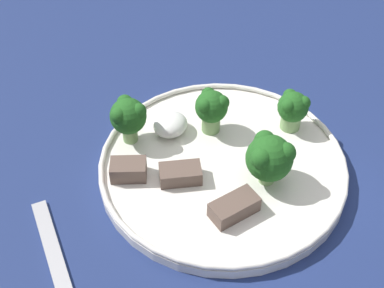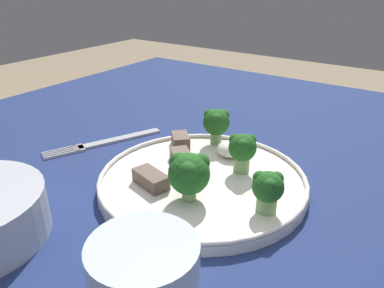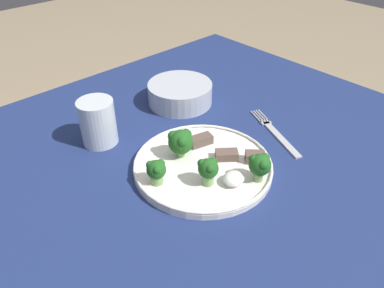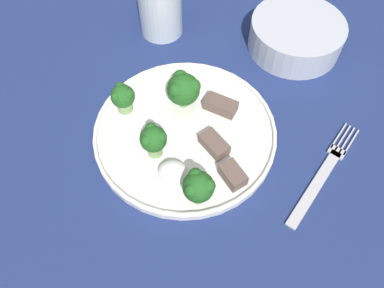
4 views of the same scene
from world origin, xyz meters
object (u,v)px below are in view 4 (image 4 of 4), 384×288
(dinner_plate, at_px, (185,132))
(fork, at_px, (323,174))
(cream_bowl, at_px, (296,36))
(drinking_glass, at_px, (160,10))

(dinner_plate, distance_m, fork, 0.21)
(fork, bearing_deg, dinner_plate, 174.09)
(dinner_plate, xyz_separation_m, cream_bowl, (0.14, 0.23, 0.02))
(dinner_plate, relative_size, fork, 1.44)
(dinner_plate, relative_size, cream_bowl, 1.70)
(dinner_plate, height_order, cream_bowl, cream_bowl)
(dinner_plate, xyz_separation_m, fork, (0.21, -0.02, -0.01))
(fork, relative_size, drinking_glass, 1.91)
(dinner_plate, xyz_separation_m, drinking_glass, (-0.10, 0.22, 0.03))
(fork, height_order, cream_bowl, cream_bowl)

